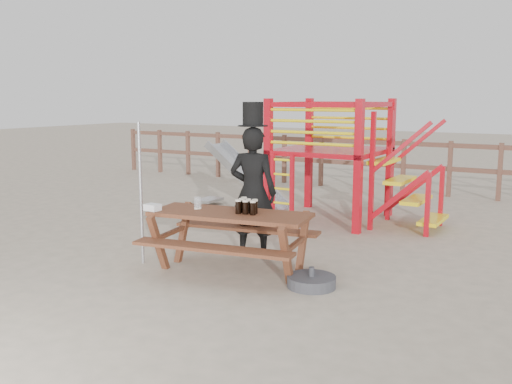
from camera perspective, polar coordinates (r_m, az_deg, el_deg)
name	(u,v)px	position (r m, az deg, el deg)	size (l,w,h in m)	color
ground	(200,269)	(7.20, -5.64, -7.72)	(60.00, 60.00, 0.00)	#B8A68F
back_fence	(382,159)	(13.26, 12.47, 3.26)	(15.09, 0.09, 1.20)	brown
playground_fort	(326,158)	(10.00, 7.06, 3.38)	(4.71, 1.84, 2.10)	#B50C17
picnic_table	(230,235)	(6.95, -2.58, -4.27)	(2.12, 1.63, 0.75)	brown
man_with_hat	(253,189)	(7.54, -0.31, 0.33)	(0.71, 0.55, 2.06)	black
metal_pole	(141,194)	(7.38, -11.45, -0.17)	(0.04, 0.04, 1.82)	#B2B2B7
parasol_base	(311,281)	(6.55, 5.57, -8.90)	(0.55, 0.55, 0.23)	#39393E
paper_bag	(153,207)	(7.11, -10.31, -1.51)	(0.18, 0.14, 0.08)	white
stout_pints	(246,206)	(6.82, -0.96, -1.42)	(0.29, 0.25, 0.17)	black
empty_glasses	(198,203)	(7.12, -5.85, -1.15)	(0.08, 0.10, 0.15)	silver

